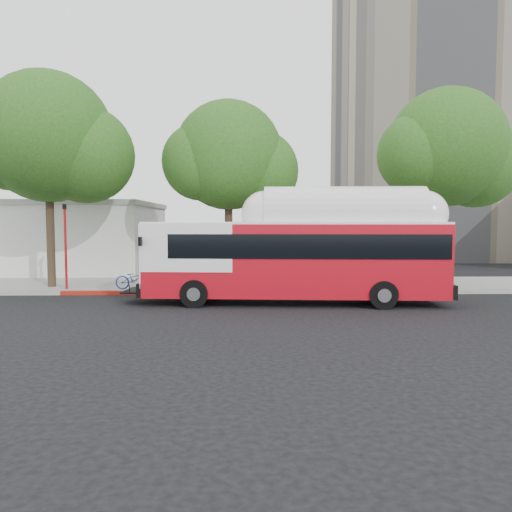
{
  "coord_description": "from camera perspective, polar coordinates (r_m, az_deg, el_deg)",
  "views": [
    {
      "loc": [
        -0.24,
        -17.14,
        3.1
      ],
      "look_at": [
        0.2,
        3.0,
        1.69
      ],
      "focal_mm": 35.0,
      "sensor_mm": 36.0,
      "label": 1
    }
  ],
  "objects": [
    {
      "name": "curb_strip",
      "position": [
        21.25,
        -0.6,
        -4.19
      ],
      "size": [
        60.0,
        0.3,
        0.15
      ],
      "primitive_type": "cube",
      "color": "gray",
      "rests_on": "ground"
    },
    {
      "name": "low_commercial_bldg",
      "position": [
        34.05,
        -25.11,
        2.02
      ],
      "size": [
        16.2,
        10.2,
        4.25
      ],
      "color": "silver",
      "rests_on": "ground"
    },
    {
      "name": "apartment_tower",
      "position": [
        50.8,
        21.22,
        20.34
      ],
      "size": [
        18.0,
        18.0,
        37.0
      ],
      "color": "tan",
      "rests_on": "ground"
    },
    {
      "name": "street_tree_left",
      "position": [
        24.41,
        -21.58,
        11.97
      ],
      "size": [
        6.67,
        5.8,
        9.74
      ],
      "color": "#2D2116",
      "rests_on": "ground"
    },
    {
      "name": "street_tree_mid",
      "position": [
        23.37,
        -2.15,
        10.89
      ],
      "size": [
        5.75,
        5.0,
        8.62
      ],
      "color": "#2D2116",
      "rests_on": "ground"
    },
    {
      "name": "signal_pole",
      "position": [
        23.14,
        -20.93,
        0.93
      ],
      "size": [
        0.11,
        0.36,
        3.84
      ],
      "color": "#A31113",
      "rests_on": "ground"
    },
    {
      "name": "sidewalk",
      "position": [
        23.83,
        -0.67,
        -3.3
      ],
      "size": [
        60.0,
        5.0,
        0.15
      ],
      "primitive_type": "cube",
      "color": "gray",
      "rests_on": "ground"
    },
    {
      "name": "transit_bus",
      "position": [
        18.79,
        4.6,
        -0.46
      ],
      "size": [
        12.04,
        3.18,
        3.52
      ],
      "rotation": [
        0.0,
        0.0,
        -0.07
      ],
      "color": "#B20C18",
      "rests_on": "ground"
    },
    {
      "name": "red_curb_segment",
      "position": [
        21.43,
        -8.67,
        -4.15
      ],
      "size": [
        10.0,
        0.32,
        0.16
      ],
      "primitive_type": "cube",
      "color": "maroon",
      "rests_on": "ground"
    },
    {
      "name": "ground",
      "position": [
        17.42,
        -0.45,
        -6.26
      ],
      "size": [
        120.0,
        120.0,
        0.0
      ],
      "primitive_type": "plane",
      "color": "black",
      "rests_on": "ground"
    },
    {
      "name": "street_tree_right",
      "position": [
        25.15,
        21.81,
        10.92
      ],
      "size": [
        6.21,
        5.4,
        9.18
      ],
      "color": "#2D2116",
      "rests_on": "ground"
    }
  ]
}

